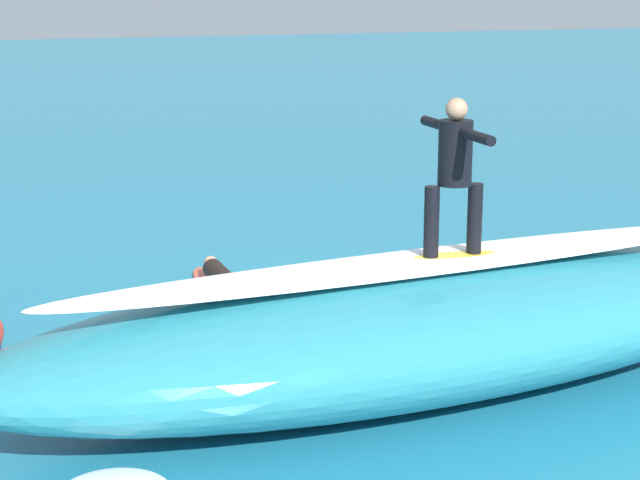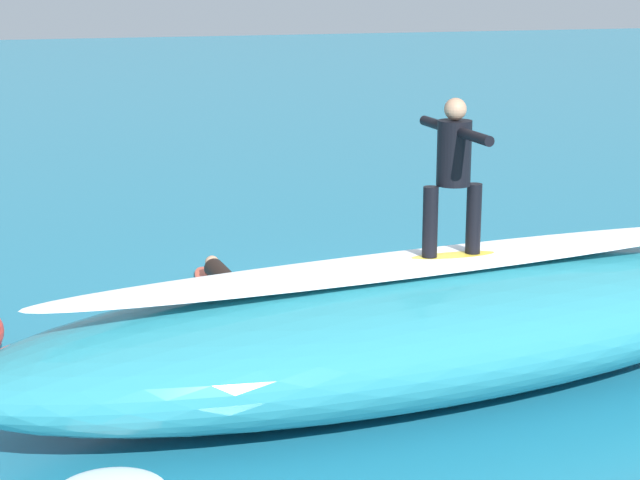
{
  "view_description": "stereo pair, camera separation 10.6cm",
  "coord_description": "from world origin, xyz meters",
  "px_view_note": "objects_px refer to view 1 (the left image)",
  "views": [
    {
      "loc": [
        4.75,
        13.01,
        4.51
      ],
      "look_at": [
        0.79,
        0.38,
        1.2
      ],
      "focal_mm": 61.5,
      "sensor_mm": 36.0,
      "label": 1
    },
    {
      "loc": [
        4.65,
        13.04,
        4.51
      ],
      "look_at": [
        0.79,
        0.38,
        1.2
      ],
      "focal_mm": 61.5,
      "sensor_mm": 36.0,
      "label": 2
    }
  ],
  "objects_px": {
    "surfboard_riding": "(452,258)",
    "surfer_riding": "(455,165)",
    "surfboard_paddling": "(220,288)",
    "surfer_paddling": "(222,279)"
  },
  "relations": [
    {
      "from": "surfboard_paddling",
      "to": "surfboard_riding",
      "type": "bearing_deg",
      "value": -161.31
    },
    {
      "from": "surfer_riding",
      "to": "surfer_paddling",
      "type": "height_order",
      "value": "surfer_riding"
    },
    {
      "from": "surfboard_riding",
      "to": "surfboard_paddling",
      "type": "bearing_deg",
      "value": -70.02
    },
    {
      "from": "surfboard_paddling",
      "to": "surfer_paddling",
      "type": "height_order",
      "value": "surfer_paddling"
    },
    {
      "from": "surfer_riding",
      "to": "surfboard_riding",
      "type": "bearing_deg",
      "value": -90.47
    },
    {
      "from": "surfboard_riding",
      "to": "surfer_riding",
      "type": "xyz_separation_m",
      "value": [
        -0.0,
        0.0,
        1.03
      ]
    },
    {
      "from": "surfboard_paddling",
      "to": "surfer_riding",
      "type": "bearing_deg",
      "value": -161.31
    },
    {
      "from": "surfboard_riding",
      "to": "surfboard_paddling",
      "type": "xyz_separation_m",
      "value": [
        1.66,
        -4.26,
        -1.4
      ]
    },
    {
      "from": "surfboard_riding",
      "to": "surfer_paddling",
      "type": "height_order",
      "value": "surfboard_riding"
    },
    {
      "from": "surfboard_paddling",
      "to": "surfer_paddling",
      "type": "xyz_separation_m",
      "value": [
        -0.01,
        0.13,
        0.18
      ]
    }
  ]
}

